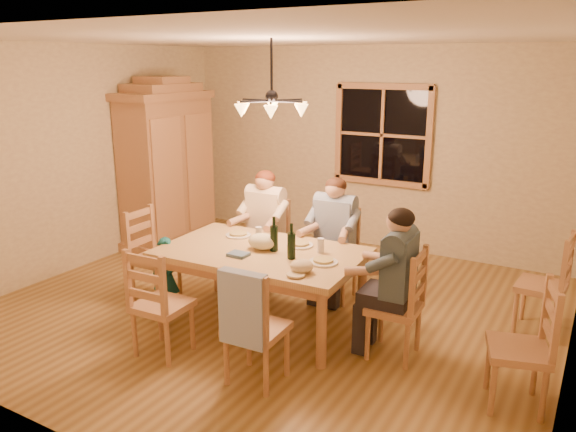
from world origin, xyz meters
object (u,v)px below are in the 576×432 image
Objects in this scene: chandelier at (272,106)px; adult_woman at (265,214)px; chair_near_right at (257,346)px; child at (166,277)px; chair_end_left at (156,272)px; adult_slate_man at (397,265)px; chair_spare_front at (516,368)px; chair_spare_back at (539,301)px; chair_near_left at (163,321)px; dining_table at (262,260)px; armoire at (168,169)px; chair_far_left at (265,259)px; chair_end_right at (394,323)px; wine_bottle_b at (291,241)px; chair_far_right at (333,272)px; wine_bottle_a at (274,234)px; adult_plaid_man at (335,224)px.

adult_woman is (-0.42, 0.51, -1.24)m from chandelier.
chair_near_right is 1.57m from child.
chair_end_left is 2.69m from adult_slate_man.
child is at bearing 75.78° from chair_spare_front.
chandelier is 3.13m from chair_spare_back.
chair_spare_back is (2.79, 2.10, 0.00)m from chair_near_left.
chair_near_right is at bearing -59.73° from dining_table.
armoire is 2.24m from chair_far_left.
chair_end_right is 1.15m from wine_bottle_b.
child is at bearing 41.23° from chair_far_right.
armoire is 3.02m from wine_bottle_a.
chair_end_left is 1.79m from wine_bottle_b.
chair_far_right is at bearing 46.64° from chair_end_right.
armoire is 2.32× the size of chair_end_left.
adult_slate_man reaches higher than chair_spare_back.
chair_end_right is 0.54m from adult_slate_man.
chair_far_right is at bearing 45.17° from chair_spare_front.
chair_end_left is 0.46m from child.
child is at bearing -162.22° from dining_table.
dining_table is at bearing 90.00° from chair_end_right.
adult_slate_man is at bearing -12.34° from chandelier.
wine_bottle_b is (0.03, -0.97, 0.62)m from chair_far_right.
wine_bottle_b reaches higher than chair_spare_front.
adult_slate_man is at bearing 141.15° from chair_spare_back.
adult_slate_man is 1.20m from chair_spare_front.
chair_near_right is (0.51, -0.88, -0.36)m from dining_table.
chair_spare_front is (3.30, 0.10, -0.10)m from child.
chair_end_right is 1.00× the size of chair_spare_back.
chair_spare_back is (1.04, 1.13, 0.00)m from chair_end_right.
chair_near_right is 1.22× the size of child.
child is 0.82× the size of chair_spare_back.
chair_far_left is at bearing 99.79° from chair_spare_back.
chair_far_right and chair_near_left have the same top height.
chair_near_left is 1.00× the size of chair_near_right.
wine_bottle_a is 1.23m from child.
chandelier is at bearing 126.66° from chair_far_left.
chair_far_right is at bearing -180.00° from chair_far_left.
adult_plaid_man is at bearing 70.00° from dining_table.
chair_near_left is (-0.77, -1.83, 0.00)m from chair_far_right.
adult_slate_man reaches higher than chair_near_left.
chair_near_left is at bearing -104.93° from chandelier.
adult_slate_man is at bearing 136.64° from chair_far_right.
chair_near_right is 1.13× the size of adult_plaid_man.
chair_near_right is 1.00× the size of chair_end_right.
chair_near_right is 3.00× the size of wine_bottle_b.
chair_near_right is 1.13× the size of adult_slate_man.
chair_spare_back is at bearing 106.27° from chair_end_left.
adult_woman is (-1.83, 0.82, 0.54)m from chair_end_right.
wine_bottle_a is (0.55, 0.97, 0.62)m from chair_near_left.
adult_woman is (0.00, -0.00, 0.54)m from chair_far_left.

